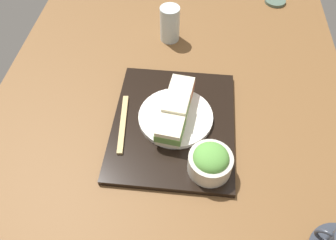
{
  "coord_description": "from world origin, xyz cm",
  "views": [
    {
      "loc": [
        58.46,
        5.5,
        70.43
      ],
      "look_at": [
        7.55,
        0.22,
        5.0
      ],
      "focal_mm": 35.96,
      "sensor_mm": 36.0,
      "label": 1
    }
  ],
  "objects": [
    {
      "name": "serving_tray",
      "position": [
        5.45,
        1.43,
        0.77
      ],
      "size": [
        37.83,
        31.22,
        1.55
      ],
      "primitive_type": "cube",
      "color": "black",
      "rests_on": "ground_plane"
    },
    {
      "name": "sandwich_plate",
      "position": [
        4.14,
        1.87,
        2.17
      ],
      "size": [
        19.35,
        19.35,
        1.25
      ],
      "primitive_type": "cylinder",
      "color": "white",
      "rests_on": "serving_tray"
    },
    {
      "name": "sandwich_middle",
      "position": [
        4.14,
        1.87,
        5.53
      ],
      "size": [
        7.69,
        7.01,
        5.47
      ],
      "color": "#EFE5C1",
      "rests_on": "sandwich_plate"
    },
    {
      "name": "drinking_glass",
      "position": [
        -30.29,
        -3.13,
        5.7
      ],
      "size": [
        6.23,
        6.23,
        11.4
      ],
      "primitive_type": "cylinder",
      "color": "silver",
      "rests_on": "ground_plane"
    },
    {
      "name": "chopsticks_pair",
      "position": [
        7.44,
        -11.45,
        1.9
      ],
      "size": [
        18.47,
        3.18,
        0.7
      ],
      "color": "tan",
      "rests_on": "serving_tray"
    },
    {
      "name": "sandwich_near",
      "position": [
        -2.47,
        2.68,
        5.2
      ],
      "size": [
        7.44,
        7.03,
        4.8
      ],
      "color": "#EFE5C1",
      "rests_on": "sandwich_plate"
    },
    {
      "name": "ground_plane",
      "position": [
        0.0,
        0.0,
        -1.5
      ],
      "size": [
        140.0,
        100.0,
        3.0
      ],
      "primitive_type": "cube",
      "color": "brown"
    },
    {
      "name": "small_sauce_dish",
      "position": [
        -54.93,
        33.13,
        0.5
      ],
      "size": [
        7.46,
        7.46,
        1.01
      ],
      "primitive_type": "cylinder",
      "color": "#4C6051",
      "rests_on": "ground_plane"
    },
    {
      "name": "salad_bowl",
      "position": [
        18.28,
        10.96,
        4.91
      ],
      "size": [
        10.16,
        10.16,
        7.15
      ],
      "color": "beige",
      "rests_on": "serving_tray"
    },
    {
      "name": "sandwich_far",
      "position": [
        10.75,
        1.05,
        5.11
      ],
      "size": [
        7.6,
        7.35,
        4.64
      ],
      "color": "#EFE5C1",
      "rests_on": "sandwich_plate"
    }
  ]
}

